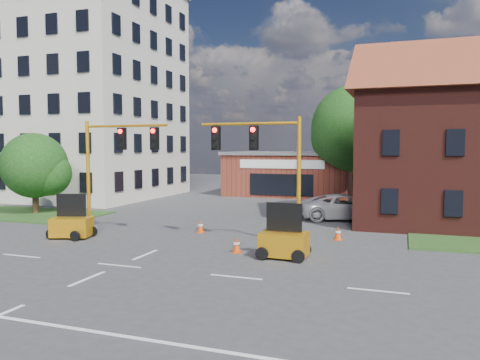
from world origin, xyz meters
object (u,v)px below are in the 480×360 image
at_px(trailer_west, 72,225).
at_px(trailer_east, 284,242).
at_px(pickup_white, 346,207).
at_px(signal_mast_east, 266,164).
at_px(signal_mast_west, 113,162).

bearing_deg(trailer_west, trailer_east, -20.62).
xyz_separation_m(trailer_west, pickup_white, (12.80, 11.12, 0.14)).
xyz_separation_m(signal_mast_east, trailer_east, (1.57, -2.51, -3.21)).
height_order(signal_mast_west, trailer_east, signal_mast_west).
distance_m(signal_mast_east, trailer_east, 4.37).
bearing_deg(pickup_white, trailer_east, 154.34).
xyz_separation_m(signal_mast_west, trailer_east, (10.28, -2.51, -3.21)).
height_order(trailer_west, trailer_east, trailer_east).
bearing_deg(trailer_west, signal_mast_east, -6.85).
relative_size(signal_mast_west, signal_mast_east, 1.00).
height_order(trailer_west, pickup_white, trailer_west).
xyz_separation_m(signal_mast_east, trailer_west, (-10.01, -1.89, -3.23)).
height_order(signal_mast_east, trailer_east, signal_mast_east).
height_order(signal_mast_east, trailer_west, signal_mast_east).
distance_m(signal_mast_west, signal_mast_east, 8.71).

